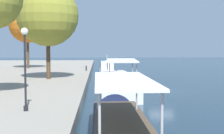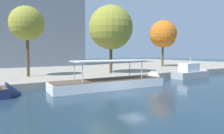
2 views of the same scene
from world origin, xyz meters
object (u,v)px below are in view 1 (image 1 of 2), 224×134
mooring_bollard_0 (86,68)px  lamp_post (25,59)px  tree_1 (27,26)px  tour_boat_1 (121,86)px  motor_yacht_2 (107,72)px  tree_0 (47,15)px  tour_boat_0 (121,131)px

mooring_bollard_0 → lamp_post: (-31.20, 2.32, 2.58)m
mooring_bollard_0 → tree_1: bearing=59.5°
tour_boat_1 → motor_yacht_2: bearing=7.5°
tour_boat_1 → motor_yacht_2: (15.92, 1.04, 0.29)m
tree_0 → motor_yacht_2: bearing=-32.9°
lamp_post → mooring_bollard_0: bearing=-4.3°
motor_yacht_2 → mooring_bollard_0: size_ratio=9.70×
tree_1 → mooring_bollard_0: bearing=-120.5°
motor_yacht_2 → tree_0: tree_0 is taller
lamp_post → tour_boat_0: bearing=-118.1°
tree_0 → tree_1: tree_1 is taller
tour_boat_1 → mooring_bollard_0: tour_boat_1 is taller
tour_boat_1 → tree_1: size_ratio=1.36×
motor_yacht_2 → lamp_post: (-29.69, 5.61, 3.10)m
tour_boat_1 → mooring_bollard_0: size_ratio=18.37×
lamp_post → tree_1: tree_1 is taller
motor_yacht_2 → tour_boat_0: bearing=178.9°
motor_yacht_2 → tree_1: bearing=60.2°
mooring_bollard_0 → motor_yacht_2: bearing=-114.6°
tour_boat_0 → mooring_bollard_0: bearing=4.7°
mooring_bollard_0 → lamp_post: bearing=175.7°
motor_yacht_2 → tree_1: (7.85, 14.05, 7.67)m
tree_1 → tour_boat_0: bearing=-161.2°
mooring_bollard_0 → tour_boat_0: bearing=-175.0°
tour_boat_0 → lamp_post: (2.84, 5.33, 3.48)m
tour_boat_1 → lamp_post: bearing=158.0°
tour_boat_1 → motor_yacht_2: 15.95m
tour_boat_1 → mooring_bollard_0: (17.43, 4.33, 0.81)m
tour_boat_0 → tour_boat_1: bearing=-4.9°
tour_boat_1 → lamp_post: 15.67m
motor_yacht_2 → tree_0: bearing=146.5°
lamp_post → tree_1: 38.75m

